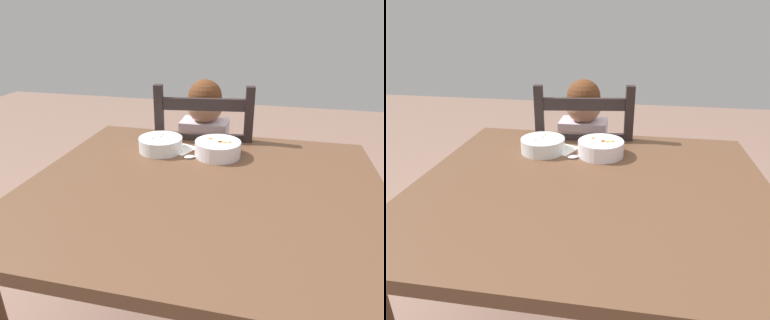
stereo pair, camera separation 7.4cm
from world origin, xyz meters
The scene contains 7 objects.
dining_table centered at (0.00, 0.00, 0.64)m, with size 1.15×1.00×0.75m.
dining_chair centered at (-0.10, 0.55, 0.47)m, with size 0.47×0.47×0.98m.
child_figure centered at (-0.11, 0.54, 0.65)m, with size 0.32×0.31×0.98m.
bowl_of_peas centered at (-0.22, 0.25, 0.78)m, with size 0.17×0.17×0.06m.
bowl_of_carrots centered at (0.01, 0.25, 0.78)m, with size 0.18×0.18×0.06m.
spoon centered at (-0.07, 0.21, 0.75)m, with size 0.13×0.08×0.01m.
paper_napkin centered at (-0.16, 0.28, 0.75)m, with size 0.12×0.11×0.00m, color white.
Camera 1 is at (0.19, -0.97, 1.27)m, focal length 32.35 mm.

